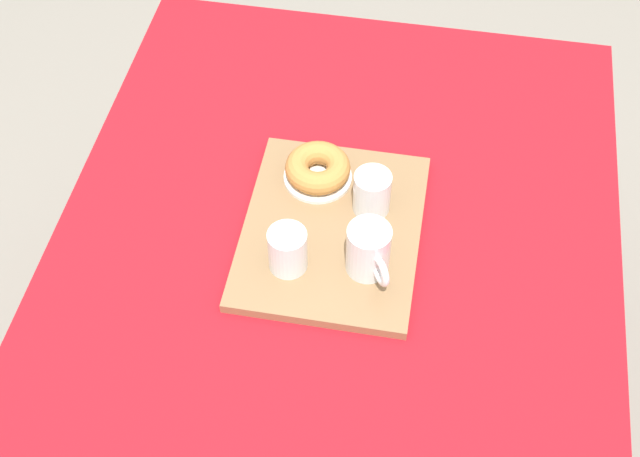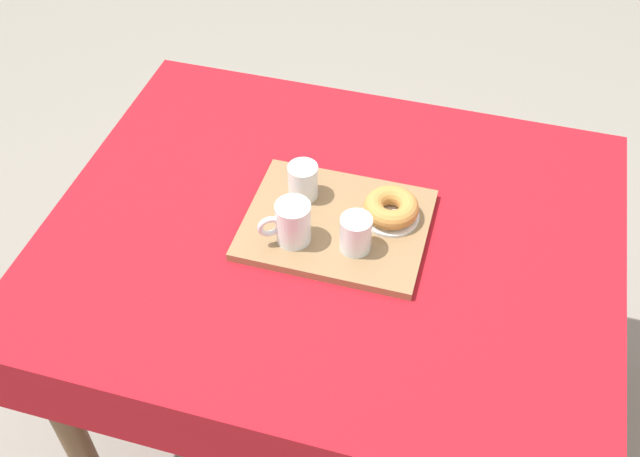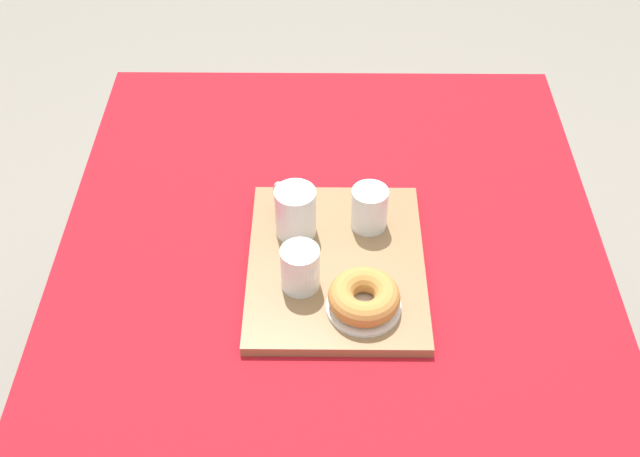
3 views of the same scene
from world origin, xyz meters
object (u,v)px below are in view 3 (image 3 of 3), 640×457
object	(u,v)px
serving_tray	(336,264)
sugar_donut_left	(364,297)
water_glass_near	(300,270)
dining_table	(331,300)
donut_plate_left	(364,307)
water_glass_far	(369,210)
tea_mug_left	(295,213)

from	to	relation	value
serving_tray	sugar_donut_left	distance (m)	0.12
water_glass_near	sugar_donut_left	world-z (taller)	water_glass_near
dining_table	donut_plate_left	size ratio (longest dim) A/B	9.77
water_glass_far	donut_plate_left	world-z (taller)	water_glass_far
dining_table	water_glass_far	world-z (taller)	water_glass_far
serving_tray	water_glass_far	size ratio (longest dim) A/B	4.75
serving_tray	water_glass_near	distance (m)	0.09
serving_tray	tea_mug_left	bearing A→B (deg)	-135.49
tea_mug_left	water_glass_near	distance (m)	0.13
tea_mug_left	sugar_donut_left	bearing A→B (deg)	32.82
water_glass_far	serving_tray	bearing A→B (deg)	-32.96
water_glass_far	dining_table	bearing A→B (deg)	-38.59
tea_mug_left	water_glass_near	size ratio (longest dim) A/B	1.28
water_glass_near	donut_plate_left	distance (m)	0.12
dining_table	water_glass_far	xyz separation A→B (m)	(-0.08, 0.07, 0.15)
tea_mug_left	donut_plate_left	xyz separation A→B (m)	(0.18, 0.12, -0.04)
water_glass_far	sugar_donut_left	distance (m)	0.20
tea_mug_left	donut_plate_left	bearing A→B (deg)	32.82
dining_table	tea_mug_left	bearing A→B (deg)	-136.25
dining_table	serving_tray	world-z (taller)	serving_tray
dining_table	sugar_donut_left	distance (m)	0.19
tea_mug_left	sugar_donut_left	size ratio (longest dim) A/B	0.88
serving_tray	sugar_donut_left	bearing A→B (deg)	22.32
tea_mug_left	donut_plate_left	size ratio (longest dim) A/B	0.83
sugar_donut_left	serving_tray	bearing A→B (deg)	-157.68
tea_mug_left	donut_plate_left	distance (m)	0.22
water_glass_far	tea_mug_left	bearing A→B (deg)	-82.70
serving_tray	water_glass_near	bearing A→B (deg)	-47.36
dining_table	donut_plate_left	world-z (taller)	donut_plate_left
water_glass_far	sugar_donut_left	world-z (taller)	water_glass_far
water_glass_near	water_glass_far	size ratio (longest dim) A/B	1.00
water_glass_far	donut_plate_left	distance (m)	0.20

